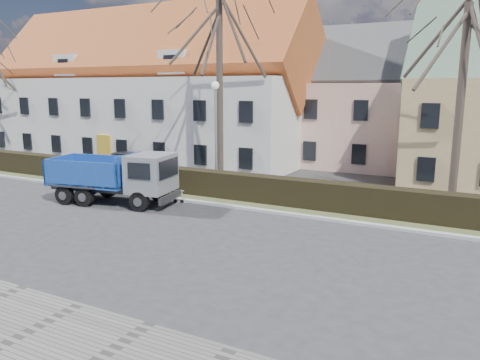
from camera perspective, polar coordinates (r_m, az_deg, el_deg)
The scene contains 12 objects.
ground at distance 18.70m, azimuth -10.14°, elevation -6.19°, with size 120.00×120.00×0.00m, color #333335.
curb_far at distance 22.34m, azimuth -2.94°, elevation -2.98°, with size 80.00×0.30×0.12m, color #ACACAB.
grass_strip at distance 23.70m, azimuth -0.97°, elevation -2.16°, with size 80.00×3.00×0.10m, color #47512D.
hedge at distance 23.39m, azimuth -1.21°, elevation -0.83°, with size 60.00×0.90×1.30m, color black.
building_white at distance 38.48m, azimuth -11.23°, elevation 9.87°, with size 26.80×10.80×9.50m, color silver, non-canonical shape.
building_pink at distance 34.79m, azimuth 16.08°, elevation 8.28°, with size 10.80×8.80×8.00m, color beige, non-canonical shape.
tree_1 at distance 26.05m, azimuth -2.50°, elevation 12.96°, with size 9.20×9.20×12.65m, color #372D26, non-canonical shape.
tree_2 at distance 22.56m, azimuth 25.39°, elevation 10.07°, with size 8.00×8.00×11.00m, color #372D26, non-canonical shape.
dump_truck at distance 23.48m, azimuth -15.75°, elevation 0.38°, with size 6.45×2.40×2.58m, color #163F97, non-canonical shape.
streetlight at distance 24.57m, azimuth -2.96°, elevation 5.19°, with size 0.46×0.46×5.91m, color #949B9F, non-canonical shape.
cart_frame at distance 22.99m, azimuth -8.05°, elevation -1.91°, with size 0.78×0.45×0.71m, color silver, non-canonical shape.
parked_car_a at distance 32.02m, azimuth -13.36°, elevation 2.27°, with size 1.68×4.18×1.43m, color #292A2E.
Camera 1 is at (11.03, -14.04, 5.56)m, focal length 35.00 mm.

